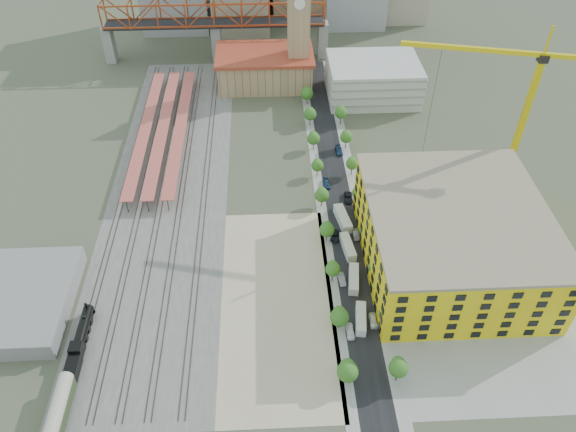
{
  "coord_description": "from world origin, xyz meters",
  "views": [
    {
      "loc": [
        -5.63,
        -122.49,
        109.69
      ],
      "look_at": [
        -0.26,
        -10.23,
        10.0
      ],
      "focal_mm": 35.0,
      "sensor_mm": 36.0,
      "label": 1
    }
  ],
  "objects_px": {
    "locomotive": "(80,340)",
    "site_trailer_c": "(348,247)",
    "car_0": "(350,331)",
    "site_trailer_d": "(343,219)",
    "site_trailer_b": "(354,279)",
    "clock_tower": "(299,14)",
    "coach": "(57,417)",
    "construction_building": "(453,238)",
    "site_trailer_a": "(361,319)",
    "tower_crane": "(517,97)"
  },
  "relations": [
    {
      "from": "locomotive",
      "to": "site_trailer_c",
      "type": "height_order",
      "value": "locomotive"
    },
    {
      "from": "site_trailer_b",
      "to": "site_trailer_c",
      "type": "bearing_deg",
      "value": 97.94
    },
    {
      "from": "locomotive",
      "to": "site_trailer_c",
      "type": "relative_size",
      "value": 2.27
    },
    {
      "from": "construction_building",
      "to": "car_0",
      "type": "relative_size",
      "value": 10.71
    },
    {
      "from": "site_trailer_a",
      "to": "site_trailer_c",
      "type": "distance_m",
      "value": 24.59
    },
    {
      "from": "construction_building",
      "to": "clock_tower",
      "type": "bearing_deg",
      "value": 108.78
    },
    {
      "from": "site_trailer_b",
      "to": "tower_crane",
      "type": "bearing_deg",
      "value": 45.22
    },
    {
      "from": "site_trailer_d",
      "to": "car_0",
      "type": "xyz_separation_m",
      "value": [
        -3.0,
        -39.4,
        -0.62
      ]
    },
    {
      "from": "clock_tower",
      "to": "car_0",
      "type": "relative_size",
      "value": 11.0
    },
    {
      "from": "tower_crane",
      "to": "site_trailer_c",
      "type": "bearing_deg",
      "value": -152.86
    },
    {
      "from": "site_trailer_b",
      "to": "site_trailer_d",
      "type": "height_order",
      "value": "site_trailer_d"
    },
    {
      "from": "coach",
      "to": "site_trailer_d",
      "type": "relative_size",
      "value": 1.72
    },
    {
      "from": "tower_crane",
      "to": "car_0",
      "type": "distance_m",
      "value": 79.18
    },
    {
      "from": "site_trailer_c",
      "to": "clock_tower",
      "type": "bearing_deg",
      "value": 87.4
    },
    {
      "from": "clock_tower",
      "to": "site_trailer_b",
      "type": "bearing_deg",
      "value": -85.68
    },
    {
      "from": "site_trailer_a",
      "to": "clock_tower",
      "type": "bearing_deg",
      "value": 101.7
    },
    {
      "from": "construction_building",
      "to": "site_trailer_a",
      "type": "distance_m",
      "value": 33.0
    },
    {
      "from": "site_trailer_c",
      "to": "car_0",
      "type": "xyz_separation_m",
      "value": [
        -3.0,
        -27.88,
        -0.49
      ]
    },
    {
      "from": "site_trailer_b",
      "to": "site_trailer_d",
      "type": "relative_size",
      "value": 0.9
    },
    {
      "from": "coach",
      "to": "site_trailer_b",
      "type": "relative_size",
      "value": 1.91
    },
    {
      "from": "locomotive",
      "to": "coach",
      "type": "relative_size",
      "value": 1.2
    },
    {
      "from": "construction_building",
      "to": "site_trailer_d",
      "type": "distance_m",
      "value": 32.35
    },
    {
      "from": "car_0",
      "to": "site_trailer_a",
      "type": "bearing_deg",
      "value": 46.63
    },
    {
      "from": "car_0",
      "to": "tower_crane",
      "type": "bearing_deg",
      "value": 45.03
    },
    {
      "from": "coach",
      "to": "site_trailer_d",
      "type": "height_order",
      "value": "coach"
    },
    {
      "from": "clock_tower",
      "to": "site_trailer_a",
      "type": "distance_m",
      "value": 122.0
    },
    {
      "from": "clock_tower",
      "to": "locomotive",
      "type": "distance_m",
      "value": 137.81
    },
    {
      "from": "site_trailer_c",
      "to": "tower_crane",
      "type": "bearing_deg",
      "value": 19.67
    },
    {
      "from": "clock_tower",
      "to": "tower_crane",
      "type": "height_order",
      "value": "tower_crane"
    },
    {
      "from": "site_trailer_a",
      "to": "site_trailer_d",
      "type": "height_order",
      "value": "site_trailer_d"
    },
    {
      "from": "site_trailer_a",
      "to": "car_0",
      "type": "height_order",
      "value": "site_trailer_a"
    },
    {
      "from": "site_trailer_a",
      "to": "coach",
      "type": "bearing_deg",
      "value": -152.73
    },
    {
      "from": "site_trailer_b",
      "to": "site_trailer_c",
      "type": "distance_m",
      "value": 11.79
    },
    {
      "from": "coach",
      "to": "locomotive",
      "type": "bearing_deg",
      "value": 90.0
    },
    {
      "from": "construction_building",
      "to": "site_trailer_b",
      "type": "relative_size",
      "value": 5.38
    },
    {
      "from": "clock_tower",
      "to": "coach",
      "type": "relative_size",
      "value": 2.9
    },
    {
      "from": "clock_tower",
      "to": "construction_building",
      "type": "bearing_deg",
      "value": -71.22
    },
    {
      "from": "construction_building",
      "to": "site_trailer_c",
      "type": "relative_size",
      "value": 5.34
    },
    {
      "from": "tower_crane",
      "to": "site_trailer_d",
      "type": "bearing_deg",
      "value": -164.93
    },
    {
      "from": "coach",
      "to": "site_trailer_a",
      "type": "relative_size",
      "value": 1.98
    },
    {
      "from": "locomotive",
      "to": "site_trailer_d",
      "type": "bearing_deg",
      "value": 30.99
    },
    {
      "from": "clock_tower",
      "to": "site_trailer_b",
      "type": "relative_size",
      "value": 5.53
    },
    {
      "from": "coach",
      "to": "site_trailer_b",
      "type": "height_order",
      "value": "coach"
    },
    {
      "from": "locomotive",
      "to": "car_0",
      "type": "bearing_deg",
      "value": 0.22
    },
    {
      "from": "clock_tower",
      "to": "site_trailer_b",
      "type": "xyz_separation_m",
      "value": [
        8.0,
        -105.8,
        -27.41
      ]
    },
    {
      "from": "construction_building",
      "to": "tower_crane",
      "type": "relative_size",
      "value": 0.96
    },
    {
      "from": "clock_tower",
      "to": "site_trailer_a",
      "type": "relative_size",
      "value": 5.73
    },
    {
      "from": "construction_building",
      "to": "site_trailer_b",
      "type": "distance_m",
      "value": 27.85
    },
    {
      "from": "locomotive",
      "to": "site_trailer_a",
      "type": "xyz_separation_m",
      "value": [
        66.0,
        3.53,
        -0.77
      ]
    },
    {
      "from": "tower_crane",
      "to": "site_trailer_b",
      "type": "relative_size",
      "value": 5.62
    }
  ]
}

